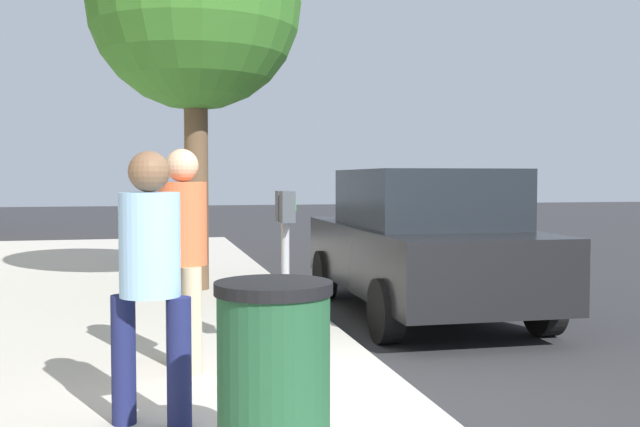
# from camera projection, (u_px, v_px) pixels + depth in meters

# --- Properties ---
(ground_plane) EXTENTS (80.00, 80.00, 0.00)m
(ground_plane) POSITION_uv_depth(u_px,v_px,m) (420.00, 413.00, 5.22)
(ground_plane) COLOR #2B2B2D
(ground_plane) RESTS_ON ground
(parking_meter) EXTENTS (0.36, 0.12, 1.41)m
(parking_meter) POSITION_uv_depth(u_px,v_px,m) (285.00, 238.00, 6.18)
(parking_meter) COLOR gray
(parking_meter) RESTS_ON sidewalk_slab
(pedestrian_at_meter) EXTENTS (0.51, 0.38, 1.75)m
(pedestrian_at_meter) POSITION_uv_depth(u_px,v_px,m) (183.00, 240.00, 5.80)
(pedestrian_at_meter) COLOR tan
(pedestrian_at_meter) RESTS_ON sidewalk_slab
(pedestrian_bystander) EXTENTS (0.37, 0.48, 1.68)m
(pedestrian_bystander) POSITION_uv_depth(u_px,v_px,m) (150.00, 267.00, 4.45)
(pedestrian_bystander) COLOR #191E4C
(pedestrian_bystander) RESTS_ON sidewalk_slab
(parked_sedan_near) EXTENTS (4.43, 2.03, 1.77)m
(parked_sedan_near) POSITION_uv_depth(u_px,v_px,m) (421.00, 242.00, 8.89)
(parked_sedan_near) COLOR black
(parked_sedan_near) RESTS_ON ground_plane
(street_tree) EXTENTS (2.86, 2.86, 5.30)m
(street_tree) POSITION_uv_depth(u_px,v_px,m) (195.00, 6.00, 9.84)
(street_tree) COLOR brown
(street_tree) RESTS_ON sidewalk_slab
(trash_bin) EXTENTS (0.59, 0.59, 1.01)m
(trash_bin) POSITION_uv_depth(u_px,v_px,m) (274.00, 382.00, 3.63)
(trash_bin) COLOR #1E4C2D
(trash_bin) RESTS_ON sidewalk_slab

